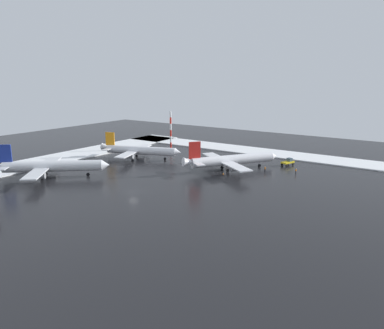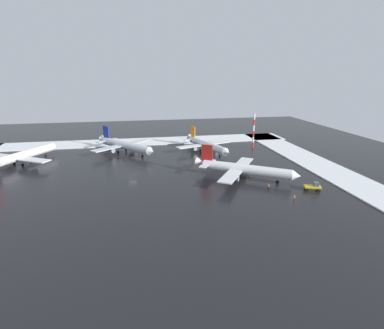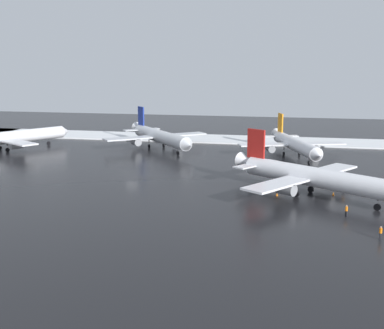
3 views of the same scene
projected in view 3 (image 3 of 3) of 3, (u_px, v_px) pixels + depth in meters
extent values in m
plane|color=black|center=(132.00, 174.00, 95.23)|extent=(240.00, 240.00, 0.00)
cube|color=white|center=(188.00, 138.00, 143.06)|extent=(152.00, 16.00, 0.36)
cylinder|color=white|center=(319.00, 178.00, 77.36)|extent=(25.19, 18.48, 3.20)
cone|color=white|center=(246.00, 161.00, 88.22)|extent=(4.31, 4.14, 3.11)
cube|color=white|center=(329.00, 170.00, 84.63)|extent=(10.29, 12.46, 0.34)
cylinder|color=gray|center=(326.00, 177.00, 83.21)|extent=(3.71, 3.35, 1.88)
cube|color=white|center=(276.00, 184.00, 74.21)|extent=(10.29, 12.46, 0.34)
cylinder|color=gray|center=(286.00, 189.00, 75.33)|extent=(3.71, 3.35, 1.88)
cube|color=red|center=(256.00, 144.00, 85.93)|extent=(3.31, 2.39, 5.27)
cube|color=white|center=(266.00, 162.00, 88.42)|extent=(4.56, 5.12, 0.23)
cube|color=white|center=(246.00, 166.00, 84.61)|extent=(4.56, 5.12, 0.23)
cylinder|color=black|center=(378.00, 198.00, 70.61)|extent=(0.23, 0.23, 0.66)
cylinder|color=black|center=(377.00, 207.00, 70.88)|extent=(1.04, 0.85, 1.04)
cylinder|color=black|center=(311.00, 181.00, 81.04)|extent=(0.23, 0.23, 0.66)
cylinder|color=black|center=(311.00, 189.00, 81.31)|extent=(1.04, 0.85, 1.04)
cylinder|color=black|center=(297.00, 186.00, 78.24)|extent=(0.23, 0.23, 0.66)
cylinder|color=black|center=(296.00, 194.00, 78.51)|extent=(1.04, 0.85, 1.04)
cylinder|color=silver|center=(161.00, 137.00, 123.47)|extent=(20.89, 23.87, 3.23)
cone|color=silver|center=(188.00, 145.00, 110.12)|extent=(3.82, 3.73, 3.07)
cone|color=silver|center=(138.00, 128.00, 136.88)|extent=(4.29, 4.37, 3.14)
cube|color=silver|center=(183.00, 134.00, 129.57)|extent=(12.14, 11.18, 0.34)
cylinder|color=gray|center=(177.00, 139.00, 128.47)|extent=(3.54, 3.70, 1.90)
cube|color=silver|center=(128.00, 138.00, 122.44)|extent=(12.14, 11.18, 0.34)
cylinder|color=gray|center=(136.00, 142.00, 123.08)|extent=(3.54, 3.70, 1.90)
cube|color=navy|center=(141.00, 116.00, 134.21)|extent=(2.72, 3.13, 5.32)
cube|color=silver|center=(151.00, 129.00, 136.08)|extent=(5.08, 4.83, 0.23)
cube|color=silver|center=(132.00, 130.00, 133.47)|extent=(5.08, 4.83, 0.23)
cylinder|color=black|center=(178.00, 148.00, 115.10)|extent=(0.23, 0.23, 0.67)
cylinder|color=black|center=(178.00, 153.00, 115.37)|extent=(0.93, 1.01, 1.05)
cylinder|color=black|center=(164.00, 140.00, 127.18)|extent=(0.23, 0.23, 0.67)
cylinder|color=black|center=(164.00, 145.00, 127.46)|extent=(0.93, 1.01, 1.05)
cylinder|color=black|center=(149.00, 141.00, 125.27)|extent=(0.23, 0.23, 0.67)
cylinder|color=black|center=(149.00, 146.00, 125.54)|extent=(0.93, 1.01, 1.05)
cylinder|color=white|center=(13.00, 137.00, 123.16)|extent=(17.15, 25.96, 3.20)
cone|color=white|center=(65.00, 131.00, 134.10)|extent=(3.77, 3.50, 3.04)
cube|color=white|center=(18.00, 142.00, 116.02)|extent=(12.65, 9.80, 0.34)
cylinder|color=gray|center=(16.00, 145.00, 117.81)|extent=(3.25, 3.72, 1.88)
cylinder|color=black|center=(48.00, 138.00, 130.53)|extent=(0.23, 0.23, 0.66)
cylinder|color=black|center=(49.00, 143.00, 130.80)|extent=(0.81, 1.06, 1.04)
cylinder|color=black|center=(0.00, 148.00, 123.07)|extent=(0.81, 1.06, 1.04)
cylinder|color=black|center=(7.00, 145.00, 120.03)|extent=(0.23, 0.23, 0.66)
cylinder|color=black|center=(8.00, 150.00, 120.30)|extent=(0.81, 1.06, 1.04)
cylinder|color=white|center=(296.00, 145.00, 112.29)|extent=(11.47, 25.62, 2.96)
cone|color=white|center=(318.00, 155.00, 98.57)|extent=(3.35, 2.91, 2.81)
cone|color=white|center=(278.00, 134.00, 126.08)|extent=(3.41, 3.77, 2.88)
cube|color=white|center=(321.00, 144.00, 115.74)|extent=(11.95, 7.37, 0.31)
cylinder|color=gray|center=(314.00, 148.00, 115.28)|extent=(2.63, 3.37, 1.74)
cube|color=white|center=(263.00, 145.00, 114.03)|extent=(11.95, 7.37, 0.31)
cylinder|color=gray|center=(270.00, 148.00, 113.99)|extent=(2.63, 3.37, 1.74)
cube|color=orange|center=(280.00, 123.00, 123.41)|extent=(1.45, 3.39, 4.88)
cube|color=white|center=(290.00, 136.00, 124.23)|extent=(4.69, 3.52, 0.21)
cube|color=white|center=(270.00, 136.00, 123.60)|extent=(4.69, 3.52, 0.21)
cylinder|color=black|center=(309.00, 157.00, 103.65)|extent=(0.21, 0.21, 0.61)
cylinder|color=black|center=(309.00, 163.00, 103.90)|extent=(0.61, 1.00, 0.96)
cylinder|color=black|center=(299.00, 148.00, 115.32)|extent=(0.21, 0.21, 0.61)
cylinder|color=black|center=(299.00, 153.00, 115.57)|extent=(0.61, 1.00, 0.96)
cylinder|color=black|center=(284.00, 149.00, 114.86)|extent=(0.21, 0.21, 0.61)
cylinder|color=black|center=(284.00, 154.00, 115.11)|extent=(0.61, 1.00, 0.96)
cylinder|color=black|center=(343.00, 189.00, 81.54)|extent=(0.16, 0.16, 0.85)
cylinder|color=black|center=(344.00, 190.00, 81.35)|extent=(0.16, 0.16, 0.85)
cylinder|color=orange|center=(344.00, 185.00, 81.30)|extent=(0.36, 0.36, 0.62)
sphere|color=tan|center=(344.00, 183.00, 81.22)|extent=(0.24, 0.24, 0.24)
cylinder|color=black|center=(380.00, 237.00, 58.82)|extent=(0.16, 0.16, 0.85)
cylinder|color=black|center=(381.00, 236.00, 58.92)|extent=(0.16, 0.16, 0.85)
cylinder|color=orange|center=(381.00, 231.00, 58.73)|extent=(0.36, 0.36, 0.62)
sphere|color=tan|center=(381.00, 227.00, 58.64)|extent=(0.24, 0.24, 0.24)
cylinder|color=black|center=(347.00, 214.00, 67.89)|extent=(0.16, 0.16, 0.85)
cylinder|color=black|center=(346.00, 214.00, 68.05)|extent=(0.16, 0.16, 0.85)
cylinder|color=orange|center=(346.00, 209.00, 67.83)|extent=(0.36, 0.36, 0.62)
sphere|color=tan|center=(347.00, 206.00, 67.74)|extent=(0.24, 0.24, 0.24)
cone|color=orange|center=(333.00, 194.00, 79.35)|extent=(0.36, 0.36, 0.55)
cone|color=orange|center=(277.00, 194.00, 79.04)|extent=(0.36, 0.36, 0.55)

